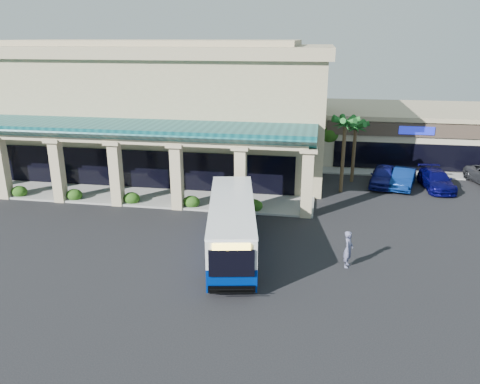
% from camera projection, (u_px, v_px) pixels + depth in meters
% --- Properties ---
extents(ground, '(110.00, 110.00, 0.00)m').
position_uv_depth(ground, '(201.00, 241.00, 27.92)').
color(ground, black).
extents(main_building, '(30.80, 14.80, 11.35)m').
position_uv_depth(main_building, '(158.00, 106.00, 42.38)').
color(main_building, tan).
rests_on(main_building, ground).
extents(arcade, '(30.00, 6.20, 5.70)m').
position_uv_depth(arcade, '(118.00, 161.00, 34.67)').
color(arcade, '#0B4045').
rests_on(arcade, ground).
extents(strip_mall, '(22.50, 12.50, 4.90)m').
position_uv_depth(strip_mall, '(435.00, 133.00, 46.66)').
color(strip_mall, beige).
rests_on(strip_mall, ground).
extents(palm_0, '(2.40, 2.40, 6.60)m').
position_uv_depth(palm_0, '(343.00, 151.00, 35.78)').
color(palm_0, '#16541C').
rests_on(palm_0, ground).
extents(palm_1, '(2.40, 2.40, 5.80)m').
position_uv_depth(palm_1, '(354.00, 148.00, 38.55)').
color(palm_1, '#16541C').
rests_on(palm_1, ground).
extents(broadleaf_tree, '(2.60, 2.60, 4.81)m').
position_uv_depth(broadleaf_tree, '(329.00, 140.00, 43.70)').
color(broadleaf_tree, '#204710').
rests_on(broadleaf_tree, ground).
extents(transit_bus, '(4.39, 10.91, 2.97)m').
position_uv_depth(transit_bus, '(232.00, 227.00, 26.18)').
color(transit_bus, navy).
rests_on(transit_bus, ground).
extents(pedestrian, '(0.65, 0.83, 2.01)m').
position_uv_depth(pedestrian, '(348.00, 249.00, 24.58)').
color(pedestrian, slate).
rests_on(pedestrian, ground).
extents(car_silver, '(2.80, 5.04, 1.62)m').
position_uv_depth(car_silver, '(383.00, 176.00, 38.18)').
color(car_silver, navy).
rests_on(car_silver, ground).
extents(car_white, '(2.76, 4.92, 1.54)m').
position_uv_depth(car_white, '(403.00, 178.00, 37.65)').
color(car_white, navy).
rests_on(car_white, ground).
extents(car_red, '(2.47, 5.21, 1.47)m').
position_uv_depth(car_red, '(436.00, 180.00, 37.35)').
color(car_red, '#060546').
rests_on(car_red, ground).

